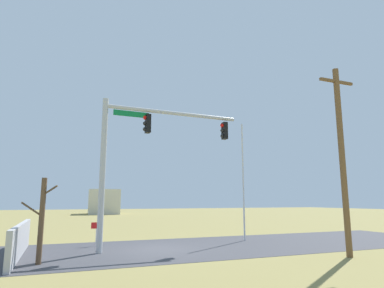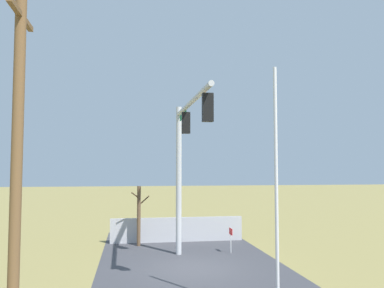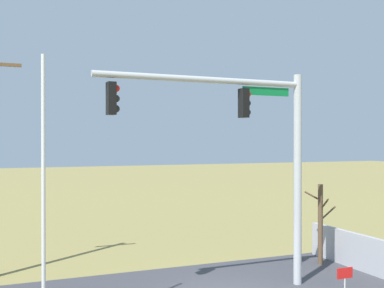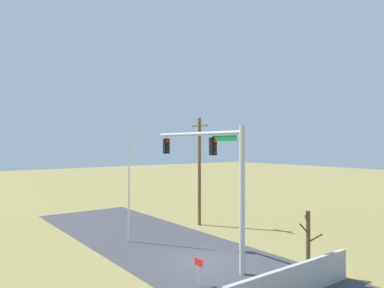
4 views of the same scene
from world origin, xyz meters
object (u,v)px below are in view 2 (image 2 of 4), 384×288
at_px(flagpole, 276,191).
at_px(bare_tree, 139,215).
at_px(utility_pole, 17,161).
at_px(open_sign, 231,235).
at_px(signal_mast, 185,149).

xyz_separation_m(flagpole, bare_tree, (11.05, 3.61, -1.88)).
distance_m(utility_pole, open_sign, 12.74).
height_order(signal_mast, open_sign, signal_mast).
relative_size(signal_mast, flagpole, 1.02).
relative_size(signal_mast, open_sign, 5.98).
bearing_deg(signal_mast, utility_pole, 147.52).
distance_m(flagpole, bare_tree, 11.77).
height_order(signal_mast, utility_pole, utility_pole).
distance_m(signal_mast, bare_tree, 5.78).
relative_size(flagpole, utility_pole, 0.85).
relative_size(utility_pole, bare_tree, 2.59).
bearing_deg(utility_pole, flagpole, -80.58).
xyz_separation_m(utility_pole, open_sign, (9.62, -7.59, -3.46)).
bearing_deg(utility_pole, signal_mast, -32.48).
relative_size(utility_pole, open_sign, 6.89).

